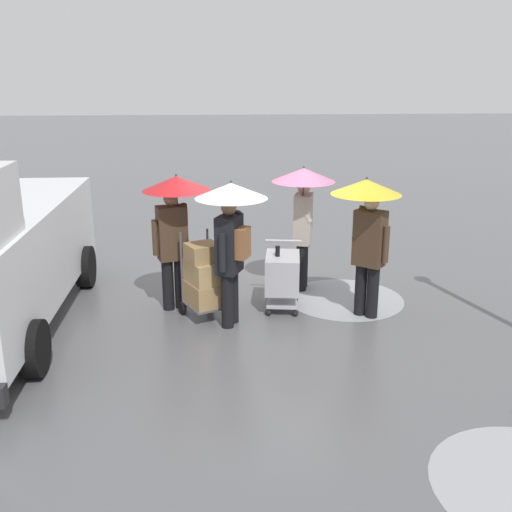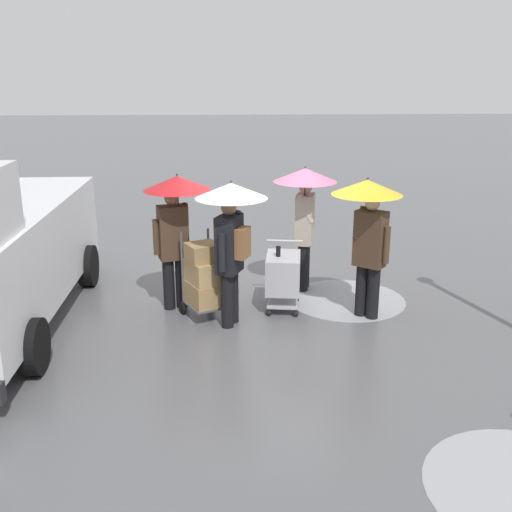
% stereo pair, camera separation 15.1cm
% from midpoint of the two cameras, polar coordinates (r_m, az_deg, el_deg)
% --- Properties ---
extents(ground_plane, '(90.00, 90.00, 0.00)m').
position_cam_midpoint_polar(ground_plane, '(10.03, 0.22, -3.81)').
color(ground_plane, '#5B5B5E').
extents(slush_patch_mid_street, '(1.93, 1.93, 0.01)m').
position_cam_midpoint_polar(slush_patch_mid_street, '(9.99, 8.08, -4.06)').
color(slush_patch_mid_street, '#999BA0').
rests_on(slush_patch_mid_street, ground).
extents(shopping_cart_vendor, '(0.65, 0.88, 1.04)m').
position_cam_midpoint_polar(shopping_cart_vendor, '(9.31, 2.08, -1.78)').
color(shopping_cart_vendor, '#B2B2B7').
rests_on(shopping_cart_vendor, ground).
extents(hand_dolly_boxes, '(0.76, 0.85, 1.32)m').
position_cam_midpoint_polar(hand_dolly_boxes, '(8.96, -5.57, -2.09)').
color(hand_dolly_boxes, '#515156').
rests_on(hand_dolly_boxes, ground).
extents(pedestrian_pink_side, '(1.04, 1.04, 2.15)m').
position_cam_midpoint_polar(pedestrian_pink_side, '(8.48, -2.93, 3.35)').
color(pedestrian_pink_side, black).
rests_on(pedestrian_pink_side, ground).
extents(pedestrian_black_side, '(1.04, 1.04, 2.15)m').
position_cam_midpoint_polar(pedestrian_black_side, '(9.90, 4.11, 5.43)').
color(pedestrian_black_side, black).
rests_on(pedestrian_black_side, ground).
extents(pedestrian_white_side, '(1.04, 1.04, 2.15)m').
position_cam_midpoint_polar(pedestrian_white_side, '(9.15, -8.27, 4.32)').
color(pedestrian_white_side, black).
rests_on(pedestrian_white_side, ground).
extents(pedestrian_far_side, '(1.04, 1.04, 2.15)m').
position_cam_midpoint_polar(pedestrian_far_side, '(8.92, 10.20, 3.80)').
color(pedestrian_far_side, black).
rests_on(pedestrian_far_side, ground).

